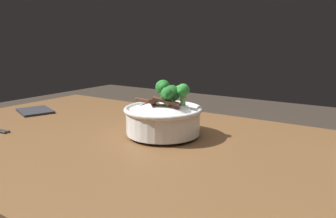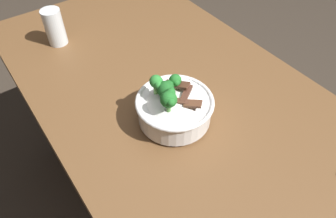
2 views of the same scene
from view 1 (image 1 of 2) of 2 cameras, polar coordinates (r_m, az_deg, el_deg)
dining_table at (r=0.80m, az=-1.00°, el=-12.65°), size 1.56×0.78×0.80m
rice_bowl at (r=0.83m, az=-0.84°, el=-1.26°), size 0.21×0.21×0.15m
folded_napkin at (r=1.22m, az=-23.63°, el=-0.33°), size 0.17×0.15×0.01m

